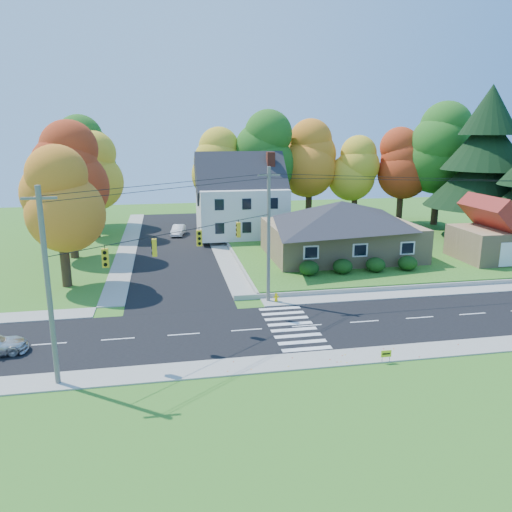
{
  "coord_description": "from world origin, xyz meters",
  "views": [
    {
      "loc": [
        -8.83,
        -29.47,
        12.36
      ],
      "look_at": [
        -1.91,
        8.0,
        2.85
      ],
      "focal_mm": 35.0,
      "sensor_mm": 36.0,
      "label": 1
    }
  ],
  "objects": [
    {
      "name": "conifer_east_a",
      "position": [
        27.0,
        22.0,
        9.39
      ],
      "size": [
        12.8,
        12.8,
        16.96
      ],
      "color": "#3F2A19",
      "rests_on": "lawn"
    },
    {
      "name": "colonial_house",
      "position": [
        0.04,
        28.0,
        4.58
      ],
      "size": [
        10.4,
        8.4,
        9.6
      ],
      "color": "silver",
      "rests_on": "lawn"
    },
    {
      "name": "road_cross",
      "position": [
        -8.0,
        26.0,
        0.01
      ],
      "size": [
        8.0,
        44.0,
        0.02
      ],
      "primitive_type": "cube",
      "color": "black",
      "rests_on": "ground"
    },
    {
      "name": "tree_lot_5",
      "position": [
        26.0,
        30.0,
        10.27
      ],
      "size": [
        8.4,
        8.4,
        15.64
      ],
      "color": "#3F2A19",
      "rests_on": "lawn"
    },
    {
      "name": "tree_west_0",
      "position": [
        -17.0,
        12.0,
        7.15
      ],
      "size": [
        6.16,
        6.16,
        11.47
      ],
      "color": "#3F2A19",
      "rests_on": "ground"
    },
    {
      "name": "tree_lot_3",
      "position": [
        16.0,
        33.0,
        7.65
      ],
      "size": [
        6.16,
        6.16,
        11.47
      ],
      "color": "#3F2A19",
      "rests_on": "lawn"
    },
    {
      "name": "lawn",
      "position": [
        13.0,
        21.0,
        0.25
      ],
      "size": [
        30.0,
        30.0,
        0.5
      ],
      "primitive_type": "cube",
      "color": "#3D7923",
      "rests_on": "ground"
    },
    {
      "name": "tree_west_3",
      "position": [
        -19.0,
        40.0,
        9.11
      ],
      "size": [
        7.84,
        7.84,
        14.6
      ],
      "color": "#3F2A19",
      "rests_on": "ground"
    },
    {
      "name": "sidewalk_north",
      "position": [
        0.0,
        5.0,
        0.04
      ],
      "size": [
        90.0,
        2.0,
        0.08
      ],
      "primitive_type": "cube",
      "color": "#9C9A90",
      "rests_on": "ground"
    },
    {
      "name": "white_car",
      "position": [
        -7.32,
        31.29,
        0.64
      ],
      "size": [
        2.03,
        3.96,
        1.25
      ],
      "primitive_type": "imported",
      "rotation": [
        0.0,
        0.0,
        -0.2
      ],
      "color": "silver",
      "rests_on": "road_cross"
    },
    {
      "name": "garage",
      "position": [
        22.0,
        11.99,
        2.84
      ],
      "size": [
        7.3,
        6.3,
        4.6
      ],
      "color": "tan",
      "rests_on": "lawn"
    },
    {
      "name": "tree_lot_1",
      "position": [
        4.0,
        33.0,
        9.61
      ],
      "size": [
        7.84,
        7.84,
        14.6
      ],
      "color": "#3F2A19",
      "rests_on": "lawn"
    },
    {
      "name": "traffic_infrastructure",
      "position": [
        -0.15,
        1.35,
        5.15
      ],
      "size": [
        38.1,
        10.66,
        10.0
      ],
      "color": "#666059",
      "rests_on": "ground"
    },
    {
      "name": "tree_west_2",
      "position": [
        -17.0,
        32.0,
        7.81
      ],
      "size": [
        6.72,
        6.72,
        12.51
      ],
      "color": "#3F2A19",
      "rests_on": "ground"
    },
    {
      "name": "tree_lot_2",
      "position": [
        10.0,
        34.0,
        8.96
      ],
      "size": [
        7.28,
        7.28,
        13.56
      ],
      "color": "#3F2A19",
      "rests_on": "lawn"
    },
    {
      "name": "ranch_house",
      "position": [
        8.0,
        16.0,
        3.27
      ],
      "size": [
        14.6,
        10.6,
        5.4
      ],
      "color": "tan",
      "rests_on": "lawn"
    },
    {
      "name": "hedge_row",
      "position": [
        7.5,
        9.8,
        1.14
      ],
      "size": [
        10.7,
        1.7,
        1.27
      ],
      "color": "#163A10",
      "rests_on": "lawn"
    },
    {
      "name": "sidewalk_south",
      "position": [
        0.0,
        -5.0,
        0.04
      ],
      "size": [
        90.0,
        2.0,
        0.08
      ],
      "primitive_type": "cube",
      "color": "#9C9A90",
      "rests_on": "ground"
    },
    {
      "name": "tree_west_1",
      "position": [
        -18.0,
        22.0,
        8.46
      ],
      "size": [
        7.28,
        7.28,
        13.56
      ],
      "color": "#3F2A19",
      "rests_on": "ground"
    },
    {
      "name": "fire_hydrant",
      "position": [
        -0.94,
        4.96,
        0.34
      ],
      "size": [
        0.4,
        0.32,
        0.72
      ],
      "color": "yellow",
      "rests_on": "ground"
    },
    {
      "name": "road_main",
      "position": [
        0.0,
        0.0,
        0.01
      ],
      "size": [
        90.0,
        8.0,
        0.02
      ],
      "primitive_type": "cube",
      "color": "black",
      "rests_on": "ground"
    },
    {
      "name": "ground",
      "position": [
        0.0,
        0.0,
        0.0
      ],
      "size": [
        120.0,
        120.0,
        0.0
      ],
      "primitive_type": "plane",
      "color": "#3D7923"
    },
    {
      "name": "yard_sign",
      "position": [
        2.77,
        -5.98,
        0.53
      ],
      "size": [
        0.6,
        0.04,
        0.74
      ],
      "color": "black",
      "rests_on": "ground"
    },
    {
      "name": "tree_lot_0",
      "position": [
        -2.0,
        34.0,
        8.31
      ],
      "size": [
        6.72,
        6.72,
        12.51
      ],
      "color": "#3F2A19",
      "rests_on": "lawn"
    },
    {
      "name": "tree_lot_4",
      "position": [
        22.0,
        32.0,
        8.31
      ],
      "size": [
        6.72,
        6.72,
        12.51
      ],
      "color": "#3F2A19",
      "rests_on": "lawn"
    }
  ]
}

